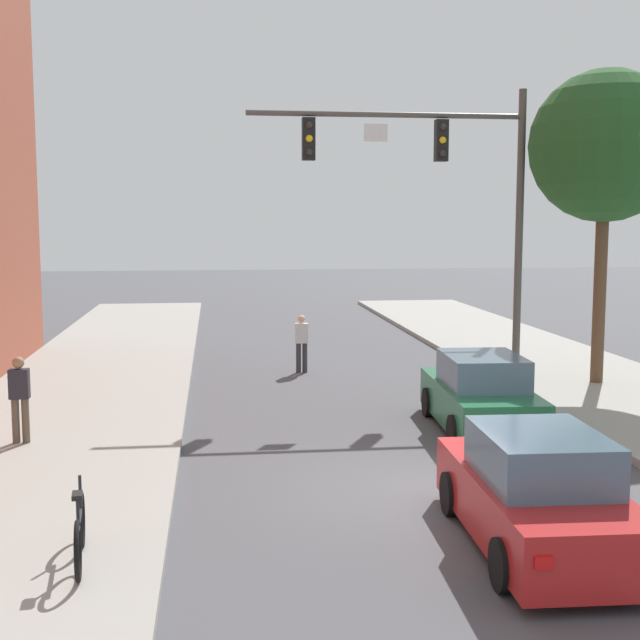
% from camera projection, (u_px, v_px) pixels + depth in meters
% --- Properties ---
extents(ground_plane, '(120.00, 120.00, 0.00)m').
position_uv_depth(ground_plane, '(427.00, 491.00, 13.57)').
color(ground_plane, '#4C4C51').
extents(sidewalk_left, '(5.00, 60.00, 0.15)m').
position_uv_depth(sidewalk_left, '(6.00, 504.00, 12.76)').
color(sidewalk_left, '#99968E').
rests_on(sidewalk_left, ground).
extents(traffic_signal_mast, '(7.20, 0.38, 7.50)m').
position_uv_depth(traffic_signal_mast, '(443.00, 178.00, 21.71)').
color(traffic_signal_mast, '#514C47').
rests_on(traffic_signal_mast, sidewalk_right).
extents(car_lead_green, '(2.02, 4.33, 1.60)m').
position_uv_depth(car_lead_green, '(481.00, 396.00, 17.38)').
color(car_lead_green, '#1E663D').
rests_on(car_lead_green, ground).
extents(car_following_red, '(1.96, 4.30, 1.60)m').
position_uv_depth(car_following_red, '(536.00, 495.00, 11.17)').
color(car_following_red, '#B21E1E').
rests_on(car_following_red, ground).
extents(pedestrian_sidewalk_left_walker, '(0.36, 0.22, 1.64)m').
position_uv_depth(pedestrian_sidewalk_left_walker, '(20.00, 395.00, 15.84)').
color(pedestrian_sidewalk_left_walker, brown).
rests_on(pedestrian_sidewalk_left_walker, sidewalk_left).
extents(pedestrian_crossing_road, '(0.36, 0.22, 1.64)m').
position_uv_depth(pedestrian_crossing_road, '(302.00, 341.00, 23.96)').
color(pedestrian_crossing_road, '#333338').
rests_on(pedestrian_crossing_road, ground).
extents(bicycle_leaning, '(0.25, 1.77, 0.98)m').
position_uv_depth(bicycle_leaning, '(80.00, 532.00, 10.32)').
color(bicycle_leaning, black).
rests_on(bicycle_leaning, sidewalk_left).
extents(street_tree_second, '(3.81, 3.81, 7.91)m').
position_uv_depth(street_tree_second, '(605.00, 147.00, 21.21)').
color(street_tree_second, brown).
rests_on(street_tree_second, sidewalk_right).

